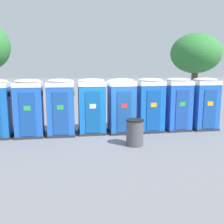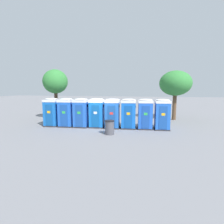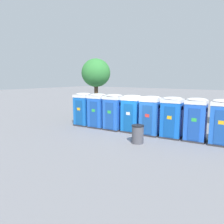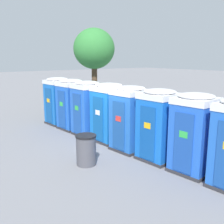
% 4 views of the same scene
% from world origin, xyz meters
% --- Properties ---
extents(ground_plane, '(120.00, 120.00, 0.00)m').
position_xyz_m(ground_plane, '(0.00, 0.00, 0.00)').
color(ground_plane, slate).
extents(portapotty_0, '(1.30, 1.30, 2.54)m').
position_xyz_m(portapotty_0, '(-4.83, -0.42, 1.28)').
color(portapotty_0, '#2D2D33').
rests_on(portapotty_0, ground).
extents(portapotty_1, '(1.33, 1.30, 2.54)m').
position_xyz_m(portapotty_1, '(-3.44, -0.34, 1.28)').
color(portapotty_1, '#2D2D33').
rests_on(portapotty_1, ground).
extents(portapotty_2, '(1.29, 1.25, 2.54)m').
position_xyz_m(portapotty_2, '(-2.06, -0.25, 1.28)').
color(portapotty_2, '#2D2D33').
rests_on(portapotty_2, ground).
extents(portapotty_3, '(1.33, 1.29, 2.54)m').
position_xyz_m(portapotty_3, '(-0.69, -0.04, 1.28)').
color(portapotty_3, '#2D2D33').
rests_on(portapotty_3, ground).
extents(portapotty_4, '(1.31, 1.30, 2.54)m').
position_xyz_m(portapotty_4, '(0.70, -0.05, 1.28)').
color(portapotty_4, '#2D2D33').
rests_on(portapotty_4, ground).
extents(portapotty_5, '(1.32, 1.29, 2.54)m').
position_xyz_m(portapotty_5, '(2.07, 0.10, 1.28)').
color(portapotty_5, '#2D2D33').
rests_on(portapotty_5, ground).
extents(portapotty_6, '(1.31, 1.31, 2.54)m').
position_xyz_m(portapotty_6, '(3.45, 0.22, 1.28)').
color(portapotty_6, '#2D2D33').
rests_on(portapotty_6, ground).
extents(portapotty_7, '(1.29, 1.29, 2.54)m').
position_xyz_m(portapotty_7, '(4.84, 0.28, 1.28)').
color(portapotty_7, '#2D2D33').
rests_on(portapotty_7, ground).
extents(street_tree_0, '(2.64, 2.64, 5.43)m').
position_xyz_m(street_tree_0, '(-6.30, 2.94, 4.08)').
color(street_tree_0, '#4C3826').
rests_on(street_tree_0, ground).
extents(street_tree_1, '(3.35, 3.35, 5.27)m').
position_xyz_m(street_tree_1, '(6.41, 5.30, 3.90)').
color(street_tree_1, brown).
rests_on(street_tree_1, ground).
extents(trash_can, '(0.71, 0.71, 1.05)m').
position_xyz_m(trash_can, '(0.95, -2.19, 0.53)').
color(trash_can, '#4C4C54').
rests_on(trash_can, ground).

